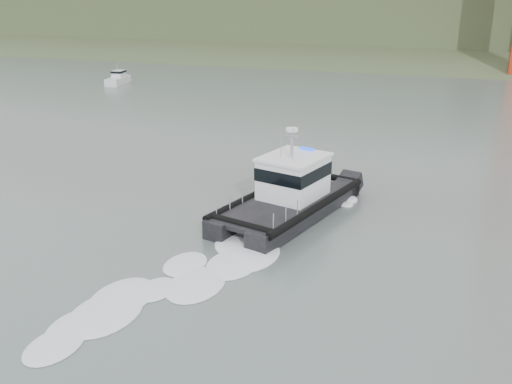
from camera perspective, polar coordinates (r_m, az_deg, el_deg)
ground at (r=24.98m, az=-8.42°, el=-9.72°), size 400.00×400.00×0.00m
headlands at (r=145.00m, az=16.53°, el=16.69°), size 500.00×105.36×27.12m
patrol_boat at (r=32.34m, az=3.44°, el=-0.07°), size 6.39×11.36×5.21m
motorboat at (r=82.12m, az=-13.62°, el=10.95°), size 2.63×5.42×2.86m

